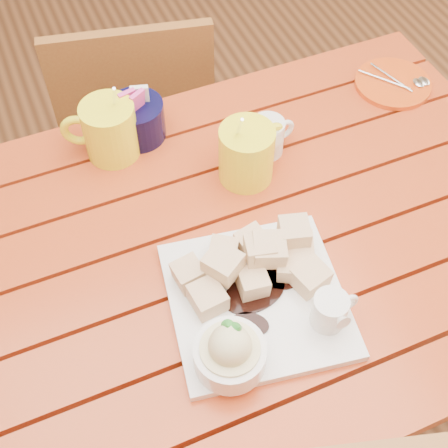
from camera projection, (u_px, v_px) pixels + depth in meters
name	position (u px, v px, depth m)	size (l,w,h in m)	color
ground	(226.00, 406.00, 1.67)	(5.00, 5.00, 0.00)	#512C17
table	(227.00, 279.00, 1.15)	(1.20, 0.79, 0.75)	#AC3516
dessert_plate	(254.00, 302.00, 0.96)	(0.31, 0.31, 0.11)	white
coffee_mug_left	(108.00, 130.00, 1.15)	(0.14, 0.10, 0.17)	#FFF320
coffee_mug_right	(248.00, 152.00, 1.12)	(0.14, 0.10, 0.17)	#FFF320
cream_pitcher	(269.00, 136.00, 1.17)	(0.09, 0.08, 0.08)	white
sugar_caddy	(137.00, 119.00, 1.19)	(0.11, 0.11, 0.12)	black
orange_saucer	(394.00, 83.00, 1.31)	(0.16, 0.16, 0.02)	#D94912
chair_far	(138.00, 121.00, 1.68)	(0.45, 0.45, 0.81)	brown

